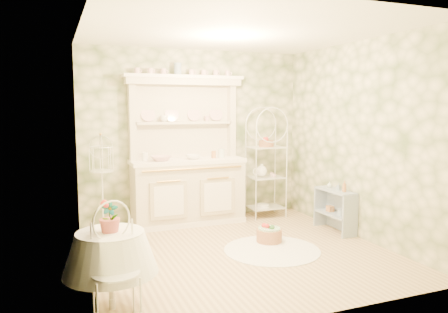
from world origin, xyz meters
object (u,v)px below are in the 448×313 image
object	(u,v)px
floor_basket	(269,234)
bakers_rack	(266,163)
birdcage_stand	(102,184)
cafe_chair	(116,272)
round_table	(111,272)
side_shelf	(335,212)
kitchen_dresser	(187,150)

from	to	relation	value
floor_basket	bakers_rack	bearing A→B (deg)	65.00
floor_basket	birdcage_stand	bearing A→B (deg)	148.87
cafe_chair	floor_basket	size ratio (longest dim) A/B	2.70
bakers_rack	birdcage_stand	xyz separation A→B (m)	(-2.62, -0.07, -0.17)
bakers_rack	cafe_chair	world-z (taller)	bakers_rack
round_table	floor_basket	xyz separation A→B (m)	(2.21, 1.21, -0.23)
bakers_rack	round_table	distance (m)	3.80
round_table	cafe_chair	bearing A→B (deg)	-90.00
side_shelf	round_table	distance (m)	3.60
kitchen_dresser	cafe_chair	size ratio (longest dim) A/B	2.47
cafe_chair	floor_basket	xyz separation A→B (m)	(2.21, 1.52, -0.35)
cafe_chair	floor_basket	bearing A→B (deg)	13.99
kitchen_dresser	birdcage_stand	bearing A→B (deg)	-175.42
bakers_rack	round_table	bearing A→B (deg)	-137.43
bakers_rack	floor_basket	world-z (taller)	bakers_rack
side_shelf	floor_basket	size ratio (longest dim) A/B	1.91
kitchen_dresser	floor_basket	bearing A→B (deg)	-61.14
birdcage_stand	floor_basket	size ratio (longest dim) A/B	4.20
side_shelf	round_table	xyz separation A→B (m)	(-3.35, -1.33, 0.06)
kitchen_dresser	round_table	bearing A→B (deg)	-120.28
bakers_rack	cafe_chair	xyz separation A→B (m)	(-2.81, -2.81, -0.42)
round_table	floor_basket	world-z (taller)	round_table
kitchen_dresser	round_table	size ratio (longest dim) A/B	3.33
birdcage_stand	floor_basket	world-z (taller)	birdcage_stand
side_shelf	birdcage_stand	size ratio (longest dim) A/B	0.45
birdcage_stand	side_shelf	bearing A→B (deg)	-19.17
round_table	floor_basket	size ratio (longest dim) A/B	2.00
floor_basket	cafe_chair	bearing A→B (deg)	-145.43
kitchen_dresser	bakers_rack	world-z (taller)	kitchen_dresser
side_shelf	cafe_chair	distance (m)	3.73
cafe_chair	side_shelf	bearing A→B (deg)	5.62
cafe_chair	birdcage_stand	world-z (taller)	birdcage_stand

